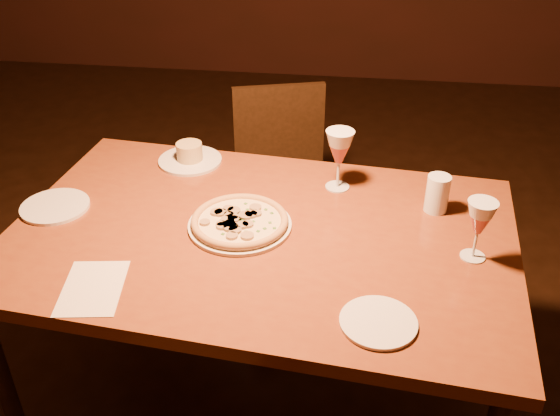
# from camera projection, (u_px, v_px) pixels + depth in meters

# --- Properties ---
(dining_table) EXTENTS (1.54, 1.07, 0.78)m
(dining_table) POSITION_uv_depth(u_px,v_px,m) (261.00, 251.00, 1.86)
(dining_table) COLOR brown
(dining_table) RESTS_ON floor
(chair_far) EXTENTS (0.50, 0.50, 0.84)m
(chair_far) POSITION_uv_depth(u_px,v_px,m) (283.00, 174.00, 2.75)
(chair_far) COLOR black
(chair_far) RESTS_ON floor
(pizza_plate) EXTENTS (0.31, 0.31, 0.03)m
(pizza_plate) POSITION_uv_depth(u_px,v_px,m) (240.00, 222.00, 1.83)
(pizza_plate) COLOR silver
(pizza_plate) RESTS_ON dining_table
(ramekin_saucer) EXTENTS (0.22, 0.22, 0.07)m
(ramekin_saucer) POSITION_uv_depth(u_px,v_px,m) (190.00, 156.00, 2.18)
(ramekin_saucer) COLOR silver
(ramekin_saucer) RESTS_ON dining_table
(wine_glass_far) EXTENTS (0.09, 0.09, 0.20)m
(wine_glass_far) POSITION_uv_depth(u_px,v_px,m) (339.00, 160.00, 1.98)
(wine_glass_far) COLOR #A84646
(wine_glass_far) RESTS_ON dining_table
(wine_glass_right) EXTENTS (0.08, 0.08, 0.18)m
(wine_glass_right) POSITION_uv_depth(u_px,v_px,m) (478.00, 230.00, 1.67)
(wine_glass_right) COLOR #A84646
(wine_glass_right) RESTS_ON dining_table
(water_tumbler) EXTENTS (0.07, 0.07, 0.12)m
(water_tumbler) POSITION_uv_depth(u_px,v_px,m) (437.00, 194.00, 1.89)
(water_tumbler) COLOR silver
(water_tumbler) RESTS_ON dining_table
(side_plate_left) EXTENTS (0.21, 0.21, 0.01)m
(side_plate_left) POSITION_uv_depth(u_px,v_px,m) (55.00, 206.00, 1.93)
(side_plate_left) COLOR silver
(side_plate_left) RESTS_ON dining_table
(side_plate_near) EXTENTS (0.19, 0.19, 0.01)m
(side_plate_near) POSITION_uv_depth(u_px,v_px,m) (378.00, 322.00, 1.49)
(side_plate_near) COLOR silver
(side_plate_near) RESTS_ON dining_table
(menu_card) EXTENTS (0.18, 0.24, 0.00)m
(menu_card) POSITION_uv_depth(u_px,v_px,m) (93.00, 288.00, 1.60)
(menu_card) COLOR beige
(menu_card) RESTS_ON dining_table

